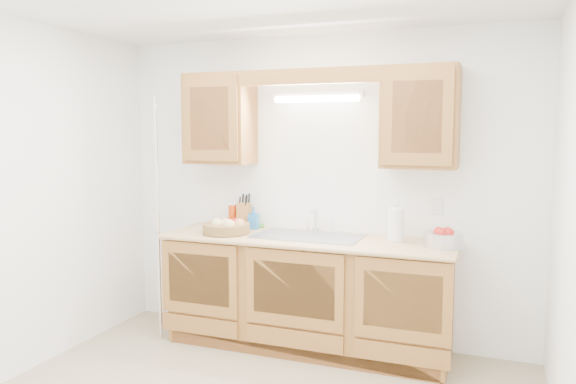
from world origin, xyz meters
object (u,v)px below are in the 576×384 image
at_px(fruit_basket, 226,227).
at_px(paper_towel, 396,225).
at_px(apple_bowl, 443,238).
at_px(knife_block, 244,215).

relative_size(fruit_basket, paper_towel, 1.51).
bearing_deg(apple_bowl, fruit_basket, -177.36).
xyz_separation_m(fruit_basket, apple_bowl, (1.69, 0.08, 0.01)).
distance_m(fruit_basket, paper_towel, 1.35).
bearing_deg(paper_towel, fruit_basket, -172.90).
relative_size(knife_block, paper_towel, 1.02).
distance_m(fruit_basket, knife_block, 0.31).
bearing_deg(fruit_basket, apple_bowl, 2.64).
bearing_deg(knife_block, paper_towel, -16.10).
bearing_deg(knife_block, fruit_basket, -102.74).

